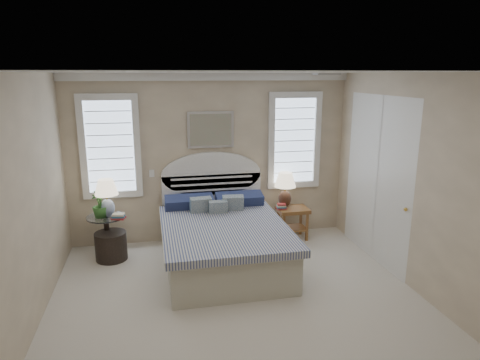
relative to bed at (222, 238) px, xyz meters
name	(u,v)px	position (x,y,z in m)	size (l,w,h in m)	color
floor	(244,316)	(0.00, -1.46, -0.39)	(4.50, 5.00, 0.01)	beige
ceiling	(245,72)	(0.00, -1.46, 2.31)	(4.50, 5.00, 0.01)	silver
wall_back	(211,158)	(0.00, 1.04, 0.96)	(4.50, 0.02, 2.70)	tan
wall_left	(16,217)	(-2.25, -1.46, 0.96)	(0.02, 5.00, 2.70)	tan
wall_right	(432,191)	(2.25, -1.46, 0.96)	(0.02, 5.00, 2.70)	tan
crown_molding	(210,77)	(0.00, 1.00, 2.25)	(4.50, 0.08, 0.12)	silver
hvac_vent	(326,74)	(1.20, -0.66, 2.29)	(0.30, 0.20, 0.02)	#B2B2B2
switch_plate	(152,173)	(-0.95, 1.03, 0.76)	(0.08, 0.01, 0.12)	silver
window_left	(110,147)	(-1.55, 1.02, 1.21)	(0.90, 0.06, 1.60)	#A9BDD7
window_right	(294,141)	(1.40, 1.02, 1.21)	(0.90, 0.06, 1.60)	#A9BDD7
painting	(211,130)	(0.00, 1.00, 1.43)	(0.74, 0.04, 0.58)	silver
closet_door	(377,179)	(2.23, -0.26, 0.81)	(0.02, 1.80, 2.40)	silver
bed	(222,238)	(0.00, 0.00, 0.00)	(1.72, 2.28, 1.47)	beige
side_table_left	(107,232)	(-1.65, 0.59, 0.00)	(0.56, 0.56, 0.63)	black
nightstand_right	(293,216)	(1.30, 0.69, 0.00)	(0.50, 0.40, 0.53)	brown
floor_pot	(111,246)	(-1.59, 0.45, -0.18)	(0.46, 0.46, 0.42)	black
lamp_left	(107,194)	(-1.62, 0.61, 0.59)	(0.40, 0.40, 0.56)	silver
lamp_right	(285,186)	(1.20, 0.83, 0.50)	(0.45, 0.45, 0.58)	black
potted_plant	(100,204)	(-1.71, 0.56, 0.44)	(0.22, 0.22, 0.40)	#2F7636
books_left	(119,216)	(-1.46, 0.43, 0.28)	(0.21, 0.17, 0.08)	#A5292A
books_right	(281,207)	(1.10, 0.68, 0.19)	(0.17, 0.13, 0.09)	#A5292A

